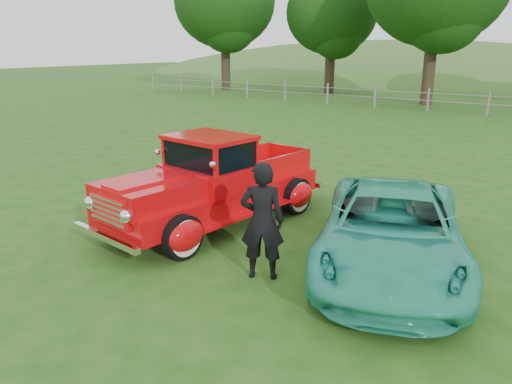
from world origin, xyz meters
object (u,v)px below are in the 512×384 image
Objects in this scene: red_pickup at (213,185)px; tree_mid_west at (332,13)px; tree_far_west at (225,2)px; teal_sedan at (391,230)px; man at (262,221)px.

tree_mid_west is at bearing 119.27° from red_pickup.
tree_far_west is 33.57m from teal_sedan.
tree_far_west is 31.23m from red_pickup.
man is at bearing -156.91° from teal_sedan.
tree_mid_west reaches higher than teal_sedan.
red_pickup reaches higher than teal_sedan.
tree_far_west is at bearing 134.66° from red_pickup.
red_pickup is at bearing -51.81° from tree_far_west.
teal_sedan is 2.57× the size of man.
tree_far_west is 5.49× the size of man.
man is (2.13, -1.40, 0.11)m from red_pickup.
teal_sedan is (3.60, -0.00, -0.15)m from red_pickup.
tree_far_west is 2.14× the size of teal_sedan.
tree_far_west is at bearing -78.47° from man.
red_pickup is (18.98, -24.13, -5.69)m from tree_far_west.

